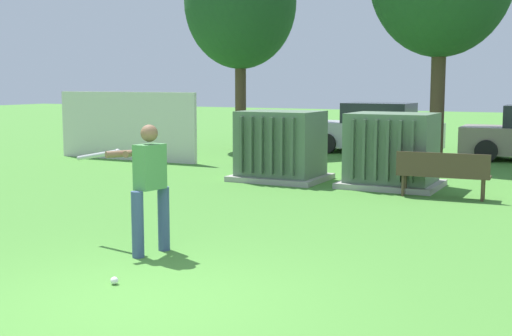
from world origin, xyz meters
TOP-DOWN VIEW (x-y plane):
  - ground_plane at (0.00, 0.00)m, footprint 96.00×96.00m
  - fence_panel at (-8.29, 10.50)m, footprint 4.80×0.12m
  - transformer_west at (-2.48, 8.77)m, footprint 2.10×1.70m
  - transformer_mid_west at (0.13, 8.90)m, footprint 2.10×1.70m
  - park_bench at (1.44, 7.92)m, footprint 1.82×0.51m
  - batter at (-1.19, 1.73)m, footprint 1.61×0.75m
  - sports_ball at (-0.68, 0.38)m, footprint 0.09×0.09m
  - tree_left at (-6.81, 14.89)m, footprint 3.76×3.76m
  - parked_car_leftmost at (-2.31, 15.71)m, footprint 4.22×1.96m

SIDE VIEW (x-z plane):
  - ground_plane at x=0.00m, z-range 0.00..0.00m
  - sports_ball at x=-0.68m, z-range 0.00..0.09m
  - park_bench at x=1.44m, z-range 0.08..0.99m
  - parked_car_leftmost at x=-2.31m, z-range -0.06..1.56m
  - transformer_west at x=-2.48m, z-range -0.02..1.60m
  - transformer_mid_west at x=0.13m, z-range -0.02..1.60m
  - batter at x=-1.19m, z-range 0.11..1.85m
  - fence_panel at x=-8.29m, z-range 0.00..2.00m
  - tree_left at x=-6.81m, z-range 1.34..8.52m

